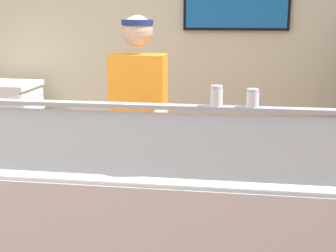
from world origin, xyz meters
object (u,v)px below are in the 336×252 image
parmesan_shaker (217,97)px  pizza_server (134,159)px  pepper_flake_shaker (253,99)px  pizza_tray (130,161)px  worker_figure (139,125)px  pizza_box_stack (9,99)px

parmesan_shaker → pizza_server: bearing=149.3°
parmesan_shaker → pepper_flake_shaker: 0.17m
pizza_server → pepper_flake_shaker: size_ratio=3.27×
pizza_tray → parmesan_shaker: 0.72m
pepper_flake_shaker → worker_figure: 1.30m
pizza_tray → pizza_server: (0.03, -0.02, 0.02)m
pepper_flake_shaker → worker_figure: worker_figure is taller
pizza_box_stack → pizza_server: bearing=-46.3°
worker_figure → parmesan_shaker: bearing=-59.6°
pizza_server → pizza_box_stack: pizza_box_stack is taller
pizza_tray → worker_figure: size_ratio=0.25×
pepper_flake_shaker → pizza_tray: bearing=156.0°
pizza_tray → parmesan_shaker: bearing=-30.9°
pizza_server → pizza_box_stack: bearing=125.6°
pizza_tray → parmesan_shaker: size_ratio=4.45×
pizza_tray → pepper_flake_shaker: (0.66, -0.29, 0.43)m
parmesan_shaker → pepper_flake_shaker: size_ratio=1.13×
pizza_server → worker_figure: worker_figure is taller
parmesan_shaker → worker_figure: 1.21m
pizza_server → parmesan_shaker: bearing=-38.7°
pizza_tray → pizza_server: 0.04m
pizza_tray → pizza_box_stack: 2.22m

